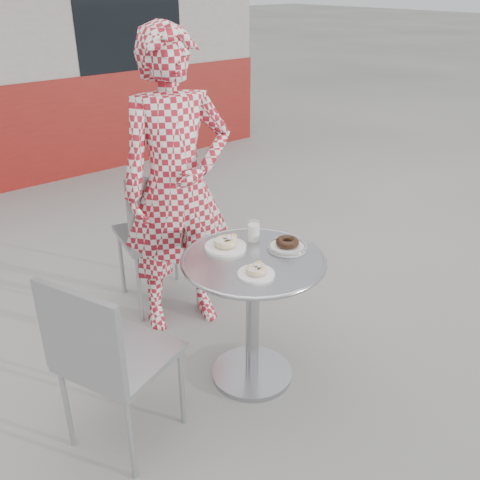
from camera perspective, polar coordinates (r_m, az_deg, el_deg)
ground at (r=2.90m, az=1.61°, el=-14.54°), size 60.00×60.00×0.00m
bistro_table at (r=2.61m, az=1.39°, el=-5.30°), size 0.70×0.70×0.70m
chair_far at (r=3.41m, az=-8.64°, el=-2.29°), size 0.52×0.52×0.92m
chair_left at (r=2.49m, az=-12.41°, el=-15.35°), size 0.54×0.54×0.87m
seated_person at (r=2.98m, az=-6.73°, el=5.65°), size 0.72×0.57×1.71m
plate_far at (r=2.61m, az=-1.51°, el=-0.41°), size 0.20×0.20×0.05m
plate_near at (r=2.38m, az=1.74°, el=-3.35°), size 0.17×0.17×0.04m
plate_checker at (r=2.62m, az=5.05°, el=-0.54°), size 0.20×0.20×0.05m
milk_cup at (r=2.68m, az=1.46°, el=0.91°), size 0.07×0.07×0.10m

